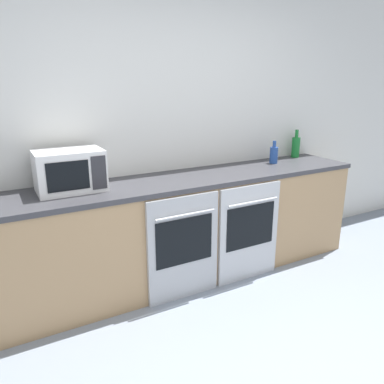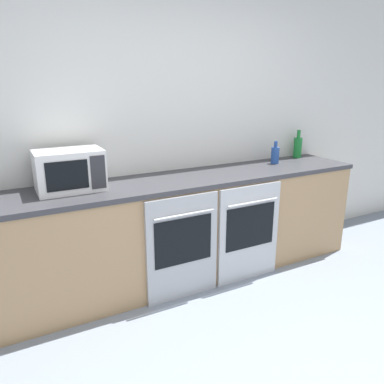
{
  "view_description": "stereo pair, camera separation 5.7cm",
  "coord_description": "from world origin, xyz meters",
  "px_view_note": "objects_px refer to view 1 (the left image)",
  "views": [
    {
      "loc": [
        -1.43,
        -1.05,
        1.71
      ],
      "look_at": [
        0.07,
        1.66,
        0.78
      ],
      "focal_mm": 35.0,
      "sensor_mm": 36.0,
      "label": 1
    },
    {
      "loc": [
        -1.38,
        -1.07,
        1.71
      ],
      "look_at": [
        0.07,
        1.66,
        0.78
      ],
      "focal_mm": 35.0,
      "sensor_mm": 36.0,
      "label": 2
    }
  ],
  "objects_px": {
    "oven_right": "(249,232)",
    "oven_left": "(184,248)",
    "microwave": "(70,171)",
    "bottle_blue": "(274,154)",
    "bottle_green": "(296,146)"
  },
  "relations": [
    {
      "from": "oven_right",
      "to": "microwave",
      "type": "relative_size",
      "value": 1.8
    },
    {
      "from": "oven_right",
      "to": "microwave",
      "type": "xyz_separation_m",
      "value": [
        -1.38,
        0.39,
        0.63
      ]
    },
    {
      "from": "oven_right",
      "to": "oven_left",
      "type": "bearing_deg",
      "value": 180.0
    },
    {
      "from": "oven_left",
      "to": "bottle_blue",
      "type": "bearing_deg",
      "value": 18.13
    },
    {
      "from": "oven_left",
      "to": "microwave",
      "type": "height_order",
      "value": "microwave"
    },
    {
      "from": "microwave",
      "to": "bottle_blue",
      "type": "relative_size",
      "value": 2.17
    },
    {
      "from": "oven_left",
      "to": "bottle_green",
      "type": "distance_m",
      "value": 1.81
    },
    {
      "from": "oven_right",
      "to": "bottle_blue",
      "type": "relative_size",
      "value": 3.9
    },
    {
      "from": "bottle_blue",
      "to": "bottle_green",
      "type": "relative_size",
      "value": 0.76
    },
    {
      "from": "oven_right",
      "to": "microwave",
      "type": "distance_m",
      "value": 1.57
    },
    {
      "from": "oven_right",
      "to": "bottle_blue",
      "type": "distance_m",
      "value": 0.9
    },
    {
      "from": "oven_left",
      "to": "microwave",
      "type": "relative_size",
      "value": 1.8
    },
    {
      "from": "bottle_blue",
      "to": "bottle_green",
      "type": "distance_m",
      "value": 0.43
    },
    {
      "from": "oven_right",
      "to": "bottle_blue",
      "type": "xyz_separation_m",
      "value": [
        0.58,
        0.4,
        0.56
      ]
    },
    {
      "from": "oven_left",
      "to": "bottle_blue",
      "type": "relative_size",
      "value": 3.9
    }
  ]
}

